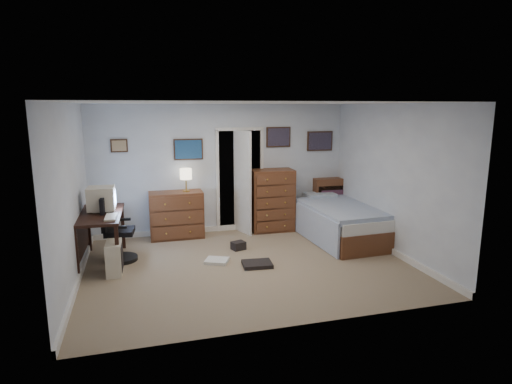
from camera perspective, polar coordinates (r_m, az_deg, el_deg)
floor at (r=6.83m, az=-1.09°, el=-9.74°), size 5.00×4.00×0.02m
computer_desk at (r=7.18m, az=-20.74°, el=-4.14°), size 0.69×1.42×0.81m
crt_monitor at (r=7.23m, az=-19.92°, el=-0.84°), size 0.43×0.40×0.39m
keyboard at (r=6.77m, az=-18.78°, el=-3.18°), size 0.18×0.44×0.03m
pc_tower at (r=6.74m, az=-18.37°, el=-8.35°), size 0.24×0.46×0.49m
office_chair at (r=7.23m, az=-18.14°, el=-5.62°), size 0.57×0.57×1.06m
media_stack at (r=8.70m, az=-19.96°, el=-2.97°), size 0.17×0.17×0.80m
low_dresser at (r=8.23m, az=-10.56°, el=-2.99°), size 1.00×0.50×0.88m
table_lamp at (r=8.09m, az=-9.34°, el=2.29°), size 0.22×0.22×0.43m
doorway at (r=8.79m, az=-2.63°, el=1.84°), size 0.96×1.12×2.05m
tall_dresser at (r=8.52m, az=2.15°, el=-1.10°), size 0.86×0.53×1.23m
headboard_bookcase at (r=9.20m, az=10.95°, el=-0.98°), size 1.10×0.33×0.98m
bed at (r=8.19m, az=10.91°, el=-3.82°), size 1.26×2.23×0.71m
wall_posters at (r=8.46m, az=-0.75°, el=6.57°), size 4.38×0.04×0.60m
floor_clutter at (r=7.01m, az=-1.97°, el=-8.76°), size 1.04×1.16×0.14m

